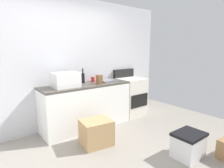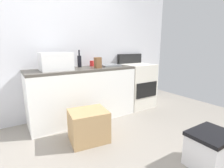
# 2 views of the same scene
# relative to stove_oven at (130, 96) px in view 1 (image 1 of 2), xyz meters

# --- Properties ---
(ground_plane) EXTENTS (6.00, 6.00, 0.00)m
(ground_plane) POSITION_rel_stove_oven_xyz_m (-1.52, -1.21, -0.47)
(ground_plane) COLOR gray
(wall_back) EXTENTS (5.00, 0.10, 2.60)m
(wall_back) POSITION_rel_stove_oven_xyz_m (-1.52, 0.34, 0.83)
(wall_back) COLOR silver
(wall_back) RESTS_ON ground_plane
(kitchen_counter) EXTENTS (1.80, 0.60, 0.90)m
(kitchen_counter) POSITION_rel_stove_oven_xyz_m (-1.22, -0.01, -0.02)
(kitchen_counter) COLOR white
(kitchen_counter) RESTS_ON ground_plane
(stove_oven) EXTENTS (0.60, 0.61, 1.10)m
(stove_oven) POSITION_rel_stove_oven_xyz_m (0.00, 0.00, 0.00)
(stove_oven) COLOR silver
(stove_oven) RESTS_ON ground_plane
(microwave) EXTENTS (0.46, 0.34, 0.27)m
(microwave) POSITION_rel_stove_oven_xyz_m (-1.65, -0.04, 0.57)
(microwave) COLOR white
(microwave) RESTS_ON kitchen_counter
(sink_basin) EXTENTS (0.36, 0.32, 0.03)m
(sink_basin) POSITION_rel_stove_oven_xyz_m (-0.66, 0.02, 0.45)
(sink_basin) COLOR slate
(sink_basin) RESTS_ON kitchen_counter
(wine_bottle) EXTENTS (0.07, 0.07, 0.30)m
(wine_bottle) POSITION_rel_stove_oven_xyz_m (-1.20, 0.16, 0.54)
(wine_bottle) COLOR black
(wine_bottle) RESTS_ON kitchen_counter
(coffee_mug) EXTENTS (0.08, 0.08, 0.10)m
(coffee_mug) POSITION_rel_stove_oven_xyz_m (-0.95, 0.17, 0.48)
(coffee_mug) COLOR red
(coffee_mug) RESTS_ON kitchen_counter
(knife_block) EXTENTS (0.10, 0.10, 0.18)m
(knife_block) POSITION_rel_stove_oven_xyz_m (-0.99, -0.13, 0.52)
(knife_block) COLOR brown
(knife_block) RESTS_ON kitchen_counter
(cardboard_box_medium) EXTENTS (0.54, 0.47, 0.43)m
(cardboard_box_medium) POSITION_rel_stove_oven_xyz_m (-1.46, -0.73, -0.25)
(cardboard_box_medium) COLOR tan
(cardboard_box_medium) RESTS_ON ground_plane
(storage_bin) EXTENTS (0.46, 0.36, 0.38)m
(storage_bin) POSITION_rel_stove_oven_xyz_m (-0.58, -1.87, -0.27)
(storage_bin) COLOR silver
(storage_bin) RESTS_ON ground_plane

